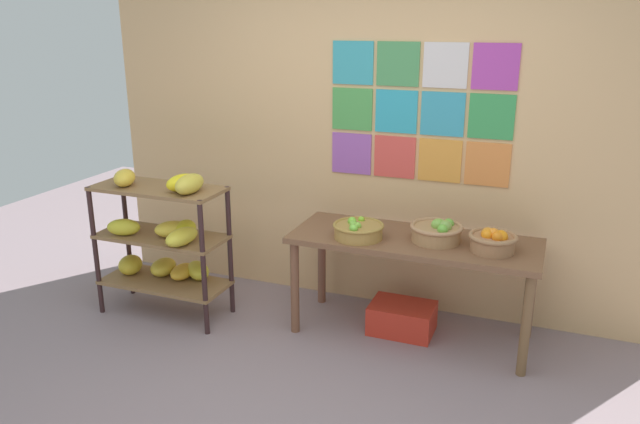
# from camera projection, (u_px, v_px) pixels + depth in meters

# --- Properties ---
(back_wall_with_art) EXTENTS (4.32, 0.07, 2.81)m
(back_wall_with_art) POSITION_uv_depth(u_px,v_px,m) (378.00, 120.00, 4.45)
(back_wall_with_art) COLOR #DEAF78
(back_wall_with_art) RESTS_ON ground
(banana_shelf_unit) EXTENTS (0.95, 0.53, 1.10)m
(banana_shelf_unit) POSITION_uv_depth(u_px,v_px,m) (165.00, 235.00, 4.45)
(banana_shelf_unit) COLOR #341F20
(banana_shelf_unit) RESTS_ON ground
(display_table) EXTENTS (1.64, 0.63, 0.71)m
(display_table) POSITION_uv_depth(u_px,v_px,m) (414.00, 250.00, 4.13)
(display_table) COLOR brown
(display_table) RESTS_ON ground
(fruit_basket_back_left) EXTENTS (0.34, 0.34, 0.13)m
(fruit_basket_back_left) POSITION_uv_depth(u_px,v_px,m) (358.00, 230.00, 4.10)
(fruit_basket_back_left) COLOR #A67E3D
(fruit_basket_back_left) RESTS_ON display_table
(fruit_basket_left) EXTENTS (0.30, 0.30, 0.15)m
(fruit_basket_left) POSITION_uv_depth(u_px,v_px,m) (493.00, 241.00, 3.86)
(fruit_basket_left) COLOR #A1704A
(fruit_basket_left) RESTS_ON display_table
(fruit_basket_right) EXTENTS (0.34, 0.34, 0.16)m
(fruit_basket_right) POSITION_uv_depth(u_px,v_px,m) (437.00, 231.00, 4.03)
(fruit_basket_right) COLOR #AB7E51
(fruit_basket_right) RESTS_ON display_table
(produce_crate_under_table) EXTENTS (0.44, 0.32, 0.20)m
(produce_crate_under_table) POSITION_uv_depth(u_px,v_px,m) (402.00, 318.00, 4.33)
(produce_crate_under_table) COLOR red
(produce_crate_under_table) RESTS_ON ground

